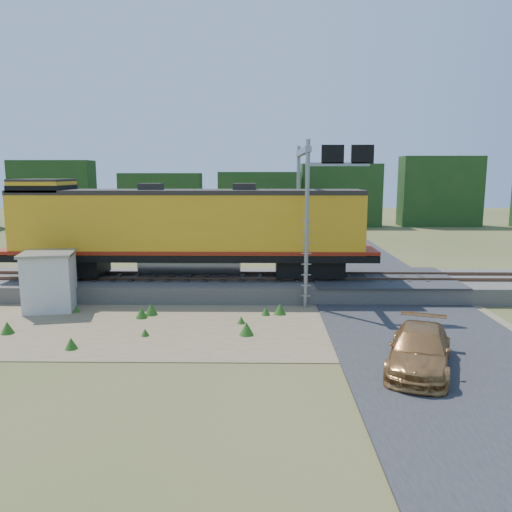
{
  "coord_description": "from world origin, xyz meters",
  "views": [
    {
      "loc": [
        1.04,
        -18.61,
        5.99
      ],
      "look_at": [
        0.74,
        3.0,
        2.4
      ],
      "focal_mm": 35.0,
      "sensor_mm": 36.0,
      "label": 1
    }
  ],
  "objects_px": {
    "locomotive": "(184,228)",
    "signal_gantry": "(312,183)",
    "car": "(420,350)",
    "shed": "(50,281)"
  },
  "relations": [
    {
      "from": "locomotive",
      "to": "car",
      "type": "distance_m",
      "value": 13.49
    },
    {
      "from": "signal_gantry",
      "to": "car",
      "type": "xyz_separation_m",
      "value": [
        2.52,
        -9.23,
        -4.91
      ]
    },
    {
      "from": "locomotive",
      "to": "signal_gantry",
      "type": "relative_size",
      "value": 2.48
    },
    {
      "from": "signal_gantry",
      "to": "shed",
      "type": "bearing_deg",
      "value": -167.58
    },
    {
      "from": "locomotive",
      "to": "car",
      "type": "xyz_separation_m",
      "value": [
        8.76,
        -9.91,
        -2.67
      ]
    },
    {
      "from": "locomotive",
      "to": "signal_gantry",
      "type": "xyz_separation_m",
      "value": [
        6.24,
        -0.68,
        2.25
      ]
    },
    {
      "from": "shed",
      "to": "car",
      "type": "relative_size",
      "value": 0.59
    },
    {
      "from": "signal_gantry",
      "to": "car",
      "type": "height_order",
      "value": "signal_gantry"
    },
    {
      "from": "shed",
      "to": "signal_gantry",
      "type": "distance_m",
      "value": 12.72
    },
    {
      "from": "car",
      "to": "signal_gantry",
      "type": "bearing_deg",
      "value": 125.46
    }
  ]
}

